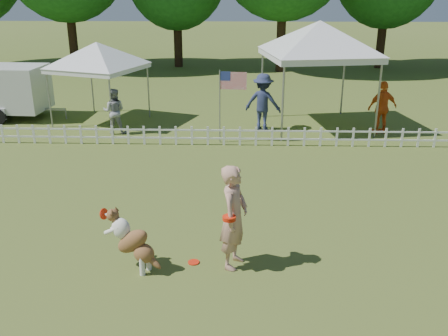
{
  "coord_description": "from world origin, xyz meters",
  "views": [
    {
      "loc": [
        0.75,
        -7.88,
        4.78
      ],
      "look_at": [
        0.42,
        2.0,
        1.1
      ],
      "focal_mm": 40.0,
      "sensor_mm": 36.0,
      "label": 1
    }
  ],
  "objects_px": {
    "canopy_tent_left": "(100,84)",
    "spectator_c": "(382,108)",
    "frisbee_on_turf": "(194,262)",
    "spectator_a": "(114,111)",
    "handler": "(234,217)",
    "canopy_tent_right": "(317,76)",
    "flag_pole": "(220,107)",
    "dog": "(133,242)",
    "spectator_b": "(263,102)"
  },
  "relations": [
    {
      "from": "handler",
      "to": "canopy_tent_right",
      "type": "relative_size",
      "value": 0.54
    },
    {
      "from": "handler",
      "to": "frisbee_on_turf",
      "type": "relative_size",
      "value": 9.15
    },
    {
      "from": "canopy_tent_right",
      "to": "frisbee_on_turf",
      "type": "bearing_deg",
      "value": -119.96
    },
    {
      "from": "spectator_c",
      "to": "spectator_b",
      "type": "bearing_deg",
      "value": -20.67
    },
    {
      "from": "frisbee_on_turf",
      "to": "canopy_tent_left",
      "type": "relative_size",
      "value": 0.07
    },
    {
      "from": "flag_pole",
      "to": "handler",
      "type": "bearing_deg",
      "value": -80.44
    },
    {
      "from": "handler",
      "to": "frisbee_on_turf",
      "type": "distance_m",
      "value": 1.19
    },
    {
      "from": "dog",
      "to": "spectator_b",
      "type": "bearing_deg",
      "value": 98.4
    },
    {
      "from": "spectator_b",
      "to": "frisbee_on_turf",
      "type": "bearing_deg",
      "value": 96.92
    },
    {
      "from": "frisbee_on_turf",
      "to": "canopy_tent_left",
      "type": "height_order",
      "value": "canopy_tent_left"
    },
    {
      "from": "dog",
      "to": "spectator_c",
      "type": "height_order",
      "value": "spectator_c"
    },
    {
      "from": "flag_pole",
      "to": "spectator_b",
      "type": "xyz_separation_m",
      "value": [
        1.41,
        1.55,
        -0.19
      ]
    },
    {
      "from": "frisbee_on_turf",
      "to": "flag_pole",
      "type": "height_order",
      "value": "flag_pole"
    },
    {
      "from": "dog",
      "to": "spectator_a",
      "type": "distance_m",
      "value": 8.78
    },
    {
      "from": "spectator_c",
      "to": "handler",
      "type": "bearing_deg",
      "value": 45.04
    },
    {
      "from": "canopy_tent_left",
      "to": "spectator_c",
      "type": "xyz_separation_m",
      "value": [
        9.73,
        -1.1,
        -0.52
      ]
    },
    {
      "from": "canopy_tent_left",
      "to": "spectator_a",
      "type": "xyz_separation_m",
      "value": [
        0.8,
        -1.4,
        -0.64
      ]
    },
    {
      "from": "canopy_tent_right",
      "to": "spectator_a",
      "type": "xyz_separation_m",
      "value": [
        -6.82,
        -1.12,
        -1.01
      ]
    },
    {
      "from": "handler",
      "to": "dog",
      "type": "xyz_separation_m",
      "value": [
        -1.75,
        -0.2,
        -0.4
      ]
    },
    {
      "from": "frisbee_on_turf",
      "to": "spectator_b",
      "type": "distance_m",
      "value": 9.06
    },
    {
      "from": "canopy_tent_left",
      "to": "spectator_b",
      "type": "relative_size",
      "value": 1.45
    },
    {
      "from": "frisbee_on_turf",
      "to": "spectator_c",
      "type": "distance_m",
      "value": 10.2
    },
    {
      "from": "spectator_c",
      "to": "frisbee_on_turf",
      "type": "bearing_deg",
      "value": 41.35
    },
    {
      "from": "spectator_c",
      "to": "canopy_tent_left",
      "type": "bearing_deg",
      "value": -22.06
    },
    {
      "from": "spectator_a",
      "to": "canopy_tent_right",
      "type": "bearing_deg",
      "value": -172.34
    },
    {
      "from": "frisbee_on_turf",
      "to": "spectator_b",
      "type": "xyz_separation_m",
      "value": [
        1.59,
        8.87,
        0.95
      ]
    },
    {
      "from": "canopy_tent_left",
      "to": "spectator_c",
      "type": "distance_m",
      "value": 9.81
    },
    {
      "from": "handler",
      "to": "spectator_a",
      "type": "relative_size",
      "value": 1.25
    },
    {
      "from": "canopy_tent_right",
      "to": "dog",
      "type": "bearing_deg",
      "value": -124.72
    },
    {
      "from": "flag_pole",
      "to": "spectator_b",
      "type": "distance_m",
      "value": 2.1
    },
    {
      "from": "frisbee_on_turf",
      "to": "canopy_tent_right",
      "type": "relative_size",
      "value": 0.06
    },
    {
      "from": "handler",
      "to": "spectator_a",
      "type": "height_order",
      "value": "handler"
    },
    {
      "from": "dog",
      "to": "frisbee_on_turf",
      "type": "relative_size",
      "value": 5.27
    },
    {
      "from": "handler",
      "to": "flag_pole",
      "type": "distance_m",
      "value": 7.38
    },
    {
      "from": "canopy_tent_left",
      "to": "canopy_tent_right",
      "type": "height_order",
      "value": "canopy_tent_right"
    },
    {
      "from": "dog",
      "to": "canopy_tent_right",
      "type": "height_order",
      "value": "canopy_tent_right"
    },
    {
      "from": "spectator_b",
      "to": "dog",
      "type": "bearing_deg",
      "value": 91.09
    },
    {
      "from": "frisbee_on_turf",
      "to": "canopy_tent_left",
      "type": "distance_m",
      "value": 10.58
    },
    {
      "from": "dog",
      "to": "spectator_c",
      "type": "xyz_separation_m",
      "value": [
        6.56,
        8.76,
        0.33
      ]
    },
    {
      "from": "dog",
      "to": "spectator_c",
      "type": "bearing_deg",
      "value": 77.56
    },
    {
      "from": "spectator_b",
      "to": "spectator_c",
      "type": "relative_size",
      "value": 1.09
    },
    {
      "from": "flag_pole",
      "to": "spectator_a",
      "type": "distance_m",
      "value": 3.7
    },
    {
      "from": "spectator_a",
      "to": "spectator_c",
      "type": "xyz_separation_m",
      "value": [
        8.93,
        0.3,
        0.12
      ]
    },
    {
      "from": "canopy_tent_left",
      "to": "canopy_tent_right",
      "type": "relative_size",
      "value": 0.79
    },
    {
      "from": "handler",
      "to": "canopy_tent_right",
      "type": "height_order",
      "value": "canopy_tent_right"
    },
    {
      "from": "handler",
      "to": "spectator_b",
      "type": "distance_m",
      "value": 8.95
    },
    {
      "from": "canopy_tent_left",
      "to": "spectator_c",
      "type": "relative_size",
      "value": 1.59
    },
    {
      "from": "frisbee_on_turf",
      "to": "dog",
      "type": "bearing_deg",
      "value": -166.73
    },
    {
      "from": "frisbee_on_turf",
      "to": "spectator_a",
      "type": "bearing_deg",
      "value": 112.4
    },
    {
      "from": "dog",
      "to": "flag_pole",
      "type": "distance_m",
      "value": 7.68
    }
  ]
}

